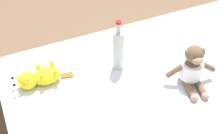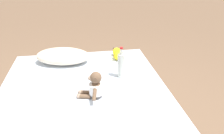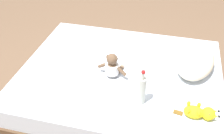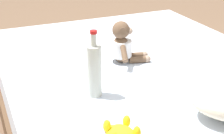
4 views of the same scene
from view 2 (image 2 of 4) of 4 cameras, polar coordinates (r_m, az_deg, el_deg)
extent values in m
plane|color=brown|center=(2.16, -6.66, -16.08)|extent=(16.00, 16.00, 0.00)
cube|color=brown|center=(2.09, -6.83, -13.87)|extent=(1.54, 1.88, 0.22)
cube|color=silver|center=(1.96, -7.15, -9.33)|extent=(1.49, 1.82, 0.19)
ellipsoid|color=beige|center=(2.45, -12.73, 2.81)|extent=(0.64, 0.44, 0.16)
ellipsoid|color=brown|center=(1.82, -4.13, -5.80)|extent=(0.12, 0.13, 0.15)
cylinder|color=white|center=(1.82, -4.14, -5.67)|extent=(0.15, 0.15, 0.09)
sphere|color=brown|center=(1.76, -4.25, -2.76)|extent=(0.10, 0.10, 0.10)
ellipsoid|color=gray|center=(1.77, -5.55, -2.90)|extent=(0.06, 0.07, 0.04)
sphere|color=black|center=(1.75, -5.59, -2.75)|extent=(0.01, 0.01, 0.01)
sphere|color=black|center=(1.78, -5.40, -2.18)|extent=(0.01, 0.01, 0.01)
cylinder|color=brown|center=(1.72, -4.49, -3.16)|extent=(0.03, 0.02, 0.03)
cylinder|color=brown|center=(1.80, -4.05, -1.71)|extent=(0.03, 0.02, 0.03)
cylinder|color=brown|center=(1.73, -4.60, -7.22)|extent=(0.05, 0.10, 0.08)
cylinder|color=brown|center=(1.89, -3.72, -3.99)|extent=(0.05, 0.10, 0.08)
cylinder|color=brown|center=(1.84, -7.16, -7.63)|extent=(0.11, 0.06, 0.04)
cylinder|color=brown|center=(1.89, -6.81, -6.61)|extent=(0.11, 0.06, 0.04)
sphere|color=gray|center=(1.85, -8.69, -7.53)|extent=(0.04, 0.04, 0.04)
sphere|color=gray|center=(1.90, -8.30, -6.52)|extent=(0.04, 0.04, 0.04)
ellipsoid|color=yellow|center=(2.49, 1.65, 2.91)|extent=(0.11, 0.15, 0.08)
sphere|color=yellow|center=(2.58, 1.26, 3.99)|extent=(0.10, 0.10, 0.10)
cone|color=yellow|center=(2.61, 0.50, 4.52)|extent=(0.03, 0.06, 0.05)
sphere|color=black|center=(2.64, 0.41, 4.91)|extent=(0.02, 0.02, 0.02)
cone|color=yellow|center=(2.62, 1.71, 4.58)|extent=(0.03, 0.06, 0.05)
sphere|color=black|center=(2.65, 1.61, 4.97)|extent=(0.02, 0.02, 0.02)
sphere|color=red|center=(2.57, 0.61, 4.52)|extent=(0.02, 0.02, 0.02)
sphere|color=red|center=(2.58, 1.93, 4.59)|extent=(0.02, 0.02, 0.02)
ellipsoid|color=yellow|center=(2.50, 0.59, 3.93)|extent=(0.03, 0.03, 0.05)
ellipsoid|color=yellow|center=(2.51, 2.49, 4.03)|extent=(0.03, 0.03, 0.05)
ellipsoid|color=yellow|center=(2.43, 0.96, 3.25)|extent=(0.03, 0.03, 0.05)
ellipsoid|color=yellow|center=(2.45, 2.72, 3.35)|extent=(0.03, 0.03, 0.05)
cube|color=brown|center=(2.41, 2.09, 1.04)|extent=(0.05, 0.08, 0.01)
cylinder|color=#B7BCB2|center=(2.09, 2.36, 0.31)|extent=(0.07, 0.07, 0.24)
cylinder|color=#B7BCB2|center=(2.03, 2.43, 4.05)|extent=(0.02, 0.02, 0.06)
cylinder|color=red|center=(2.02, 2.45, 4.99)|extent=(0.03, 0.03, 0.01)
camera|label=1|loc=(2.52, -29.99, 25.38)|focal=46.94mm
camera|label=3|loc=(2.79, 41.00, 30.42)|focal=42.47mm
camera|label=4|loc=(3.25, 6.51, 21.59)|focal=54.59mm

